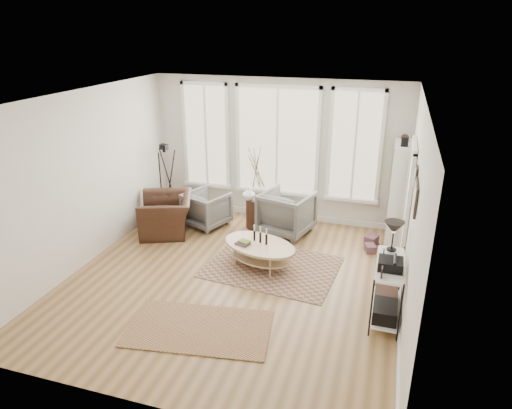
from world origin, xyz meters
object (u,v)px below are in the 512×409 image
(bookcase, at_px, (398,194))
(armchair_left, at_px, (207,209))
(accent_chair, at_px, (166,214))
(armchair_right, at_px, (287,212))
(low_shelf, at_px, (388,284))
(coffee_table, at_px, (259,249))
(side_table, at_px, (256,188))

(bookcase, relative_size, armchair_left, 2.61)
(bookcase, relative_size, accent_chair, 1.83)
(armchair_left, xyz_separation_m, armchair_right, (1.64, 0.13, 0.07))
(low_shelf, xyz_separation_m, accent_chair, (-4.25, 1.64, -0.15))
(bookcase, height_order, armchair_right, bookcase)
(coffee_table, height_order, armchair_right, armchair_right)
(low_shelf, xyz_separation_m, armchair_right, (-1.98, 2.30, -0.08))
(bookcase, xyz_separation_m, armchair_right, (-2.03, -0.22, -0.53))
(low_shelf, distance_m, accent_chair, 4.56)
(armchair_right, height_order, accent_chair, armchair_right)
(bookcase, bearing_deg, coffee_table, -142.30)
(armchair_left, distance_m, armchair_right, 1.64)
(armchair_left, relative_size, armchair_right, 0.84)
(low_shelf, xyz_separation_m, armchair_left, (-3.61, 2.16, -0.15))
(armchair_left, relative_size, side_table, 0.45)
(armchair_right, bearing_deg, side_table, 9.09)
(coffee_table, height_order, armchair_left, armchair_left)
(armchair_right, bearing_deg, low_shelf, 145.60)
(armchair_left, height_order, accent_chair, accent_chair)
(accent_chair, bearing_deg, coffee_table, 46.87)
(bookcase, relative_size, side_table, 1.18)
(armchair_right, distance_m, accent_chair, 2.37)
(coffee_table, xyz_separation_m, armchair_right, (0.13, 1.45, 0.10))
(low_shelf, relative_size, accent_chair, 1.16)
(coffee_table, bearing_deg, bookcase, 37.70)
(armchair_left, bearing_deg, bookcase, -153.18)
(bookcase, height_order, armchair_left, bookcase)
(armchair_left, xyz_separation_m, accent_chair, (-0.64, -0.52, 0.01))
(coffee_table, relative_size, side_table, 0.87)
(armchair_left, bearing_deg, armchair_right, -154.06)
(armchair_right, bearing_deg, coffee_table, 99.55)
(coffee_table, bearing_deg, armchair_left, 138.75)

